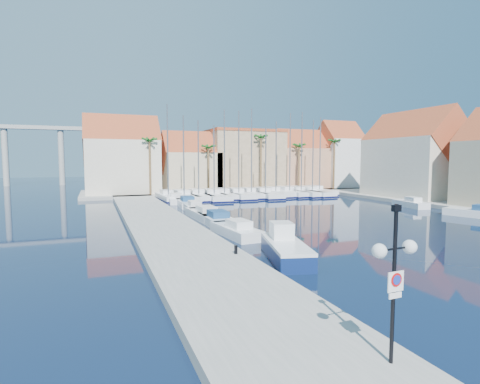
# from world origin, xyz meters

# --- Properties ---
(ground) EXTENTS (260.00, 260.00, 0.00)m
(ground) POSITION_xyz_m (0.00, 0.00, 0.00)
(ground) COLOR black
(ground) RESTS_ON ground
(quay_west) EXTENTS (6.00, 77.00, 0.50)m
(quay_west) POSITION_xyz_m (-9.00, 13.50, 0.25)
(quay_west) COLOR gray
(quay_west) RESTS_ON ground
(shore_north) EXTENTS (54.00, 16.00, 0.50)m
(shore_north) POSITION_xyz_m (10.00, 48.00, 0.25)
(shore_north) COLOR gray
(shore_north) RESTS_ON ground
(shore_east) EXTENTS (12.00, 60.00, 0.50)m
(shore_east) POSITION_xyz_m (32.00, 15.00, 0.25)
(shore_east) COLOR gray
(shore_east) RESTS_ON ground
(lamp_post) EXTENTS (1.52, 0.46, 4.48)m
(lamp_post) POSITION_xyz_m (-7.00, -12.88, 3.44)
(lamp_post) COLOR black
(lamp_post) RESTS_ON quay_west
(bollard) EXTENTS (0.21, 0.21, 0.52)m
(bollard) POSITION_xyz_m (-6.73, 0.14, 0.76)
(bollard) COLOR black
(bollard) RESTS_ON quay_west
(fishing_boat) EXTENTS (3.54, 6.46, 2.15)m
(fishing_boat) POSITION_xyz_m (-3.63, -0.37, 0.71)
(fishing_boat) COLOR #0D2051
(fishing_boat) RESTS_ON ground
(motorboat_west_0) EXTENTS (2.51, 6.51, 1.40)m
(motorboat_west_0) POSITION_xyz_m (-3.97, 7.39, 0.51)
(motorboat_west_0) COLOR white
(motorboat_west_0) RESTS_ON ground
(motorboat_west_1) EXTENTS (2.48, 7.17, 1.40)m
(motorboat_west_1) POSITION_xyz_m (-3.75, 13.38, 0.51)
(motorboat_west_1) COLOR white
(motorboat_west_1) RESTS_ON ground
(motorboat_west_2) EXTENTS (2.52, 7.36, 1.40)m
(motorboat_west_2) POSITION_xyz_m (-3.82, 17.14, 0.51)
(motorboat_west_2) COLOR white
(motorboat_west_2) RESTS_ON ground
(motorboat_west_3) EXTENTS (2.21, 5.86, 1.40)m
(motorboat_west_3) POSITION_xyz_m (-3.64, 22.40, 0.51)
(motorboat_west_3) COLOR white
(motorboat_west_3) RESTS_ON ground
(motorboat_west_4) EXTENTS (2.71, 7.05, 1.40)m
(motorboat_west_4) POSITION_xyz_m (-3.13, 28.36, 0.51)
(motorboat_west_4) COLOR white
(motorboat_west_4) RESTS_ON ground
(motorboat_west_5) EXTENTS (2.86, 7.23, 1.40)m
(motorboat_west_5) POSITION_xyz_m (-3.62, 33.29, 0.51)
(motorboat_west_5) COLOR white
(motorboat_west_5) RESTS_ON ground
(motorboat_east_1) EXTENTS (2.70, 5.74, 1.40)m
(motorboat_east_1) POSITION_xyz_m (23.99, 16.52, 0.51)
(motorboat_east_1) COLOR white
(motorboat_east_1) RESTS_ON ground
(sailboat_0) EXTENTS (2.70, 9.02, 14.45)m
(sailboat_0) POSITION_xyz_m (-4.24, 36.11, 0.64)
(sailboat_0) COLOR white
(sailboat_0) RESTS_ON ground
(sailboat_1) EXTENTS (3.35, 11.15, 12.82)m
(sailboat_1) POSITION_xyz_m (-1.99, 35.54, 0.57)
(sailboat_1) COLOR white
(sailboat_1) RESTS_ON ground
(sailboat_2) EXTENTS (3.20, 10.79, 12.24)m
(sailboat_2) POSITION_xyz_m (0.45, 35.99, 0.57)
(sailboat_2) COLOR white
(sailboat_2) RESTS_ON ground
(sailboat_3) EXTENTS (3.73, 11.91, 11.52)m
(sailboat_3) POSITION_xyz_m (2.69, 35.17, 0.55)
(sailboat_3) COLOR white
(sailboat_3) RESTS_ON ground
(sailboat_4) EXTENTS (2.61, 9.64, 14.12)m
(sailboat_4) POSITION_xyz_m (4.76, 36.21, 0.61)
(sailboat_4) COLOR white
(sailboat_4) RESTS_ON ground
(sailboat_5) EXTENTS (3.00, 10.60, 13.92)m
(sailboat_5) POSITION_xyz_m (7.00, 35.72, 0.59)
(sailboat_5) COLOR white
(sailboat_5) RESTS_ON ground
(sailboat_6) EXTENTS (3.00, 9.56, 14.47)m
(sailboat_6) POSITION_xyz_m (9.31, 35.98, 0.62)
(sailboat_6) COLOR white
(sailboat_6) RESTS_ON ground
(sailboat_7) EXTENTS (3.68, 11.25, 11.47)m
(sailboat_7) POSITION_xyz_m (11.58, 35.33, 0.56)
(sailboat_7) COLOR white
(sailboat_7) RESTS_ON ground
(sailboat_8) EXTENTS (3.33, 9.78, 12.57)m
(sailboat_8) POSITION_xyz_m (13.88, 36.28, 0.59)
(sailboat_8) COLOR white
(sailboat_8) RESTS_ON ground
(sailboat_9) EXTENTS (3.55, 10.70, 14.07)m
(sailboat_9) POSITION_xyz_m (16.52, 36.33, 0.60)
(sailboat_9) COLOR white
(sailboat_9) RESTS_ON ground
(sailboat_10) EXTENTS (4.04, 11.87, 14.31)m
(sailboat_10) POSITION_xyz_m (18.60, 36.07, 0.58)
(sailboat_10) COLOR white
(sailboat_10) RESTS_ON ground
(sailboat_11) EXTENTS (3.56, 11.17, 12.99)m
(sailboat_11) POSITION_xyz_m (20.46, 35.39, 0.58)
(sailboat_11) COLOR white
(sailboat_11) RESTS_ON ground
(sailboat_12) EXTENTS (2.85, 9.03, 13.61)m
(sailboat_12) POSITION_xyz_m (22.74, 36.54, 0.62)
(sailboat_12) COLOR white
(sailboat_12) RESTS_ON ground
(building_0) EXTENTS (12.30, 9.00, 13.50)m
(building_0) POSITION_xyz_m (-10.00, 47.00, 6.52)
(building_0) COLOR beige
(building_0) RESTS_ON shore_north
(building_1) EXTENTS (10.30, 8.00, 11.00)m
(building_1) POSITION_xyz_m (2.00, 47.00, 5.30)
(building_1) COLOR tan
(building_1) RESTS_ON shore_north
(building_2) EXTENTS (14.20, 10.20, 11.50)m
(building_2) POSITION_xyz_m (13.00, 48.00, 6.26)
(building_2) COLOR #997E5E
(building_2) RESTS_ON shore_north
(building_3) EXTENTS (10.30, 8.00, 12.00)m
(building_3) POSITION_xyz_m (25.00, 47.00, 5.86)
(building_3) COLOR tan
(building_3) RESTS_ON shore_north
(building_4) EXTENTS (8.30, 8.00, 14.00)m
(building_4) POSITION_xyz_m (34.00, 46.00, 6.97)
(building_4) COLOR silver
(building_4) RESTS_ON shore_north
(building_6) EXTENTS (9.00, 14.30, 13.50)m
(building_6) POSITION_xyz_m (32.00, 24.00, 6.52)
(building_6) COLOR beige
(building_6) RESTS_ON shore_east
(palm_0) EXTENTS (2.60, 2.60, 10.15)m
(palm_0) POSITION_xyz_m (-6.00, 42.00, 9.08)
(palm_0) COLOR brown
(palm_0) RESTS_ON shore_north
(palm_1) EXTENTS (2.60, 2.60, 9.15)m
(palm_1) POSITION_xyz_m (4.00, 42.00, 8.14)
(palm_1) COLOR brown
(palm_1) RESTS_ON shore_north
(palm_2) EXTENTS (2.60, 2.60, 11.15)m
(palm_2) POSITION_xyz_m (14.00, 42.00, 10.02)
(palm_2) COLOR brown
(palm_2) RESTS_ON shore_north
(palm_3) EXTENTS (2.60, 2.60, 9.65)m
(palm_3) POSITION_xyz_m (22.00, 42.00, 8.61)
(palm_3) COLOR brown
(palm_3) RESTS_ON shore_north
(palm_4) EXTENTS (2.60, 2.60, 10.65)m
(palm_4) POSITION_xyz_m (30.00, 42.00, 9.55)
(palm_4) COLOR brown
(palm_4) RESTS_ON shore_north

